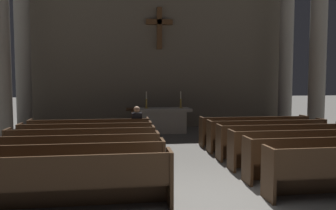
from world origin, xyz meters
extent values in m
plane|color=#66635E|center=(0.00, 0.00, 0.00)|extent=(80.00, 80.00, 0.00)
cube|color=#422B19|center=(-2.63, 0.00, 0.42)|extent=(3.46, 0.40, 0.05)
cube|color=#422B19|center=(-2.63, -0.23, 0.70)|extent=(3.46, 0.05, 0.50)
cube|color=#422B19|center=(-2.63, 0.18, 0.20)|extent=(3.46, 0.04, 0.40)
cube|color=#422B19|center=(-0.87, -0.02, 0.47)|extent=(0.06, 0.50, 0.95)
cube|color=#422B19|center=(-2.63, 0.97, 0.42)|extent=(3.46, 0.40, 0.05)
cube|color=#422B19|center=(-2.63, 0.74, 0.70)|extent=(3.46, 0.05, 0.50)
cube|color=#422B19|center=(-2.63, 1.15, 0.20)|extent=(3.46, 0.04, 0.40)
cube|color=#422B19|center=(-0.87, 0.95, 0.47)|extent=(0.06, 0.50, 0.95)
cube|color=#422B19|center=(-2.63, 1.94, 0.42)|extent=(3.46, 0.40, 0.05)
cube|color=#422B19|center=(-2.63, 1.71, 0.70)|extent=(3.46, 0.05, 0.50)
cube|color=#422B19|center=(-2.63, 2.12, 0.20)|extent=(3.46, 0.04, 0.40)
cube|color=#422B19|center=(-0.87, 1.92, 0.47)|extent=(0.06, 0.50, 0.95)
cube|color=#422B19|center=(-2.63, 2.90, 0.42)|extent=(3.46, 0.40, 0.05)
cube|color=#422B19|center=(-2.63, 2.68, 0.70)|extent=(3.46, 0.05, 0.50)
cube|color=#422B19|center=(-2.63, 3.08, 0.20)|extent=(3.46, 0.04, 0.40)
cube|color=#422B19|center=(-0.87, 2.88, 0.47)|extent=(0.06, 0.50, 0.95)
cube|color=#422B19|center=(-4.39, 2.88, 0.47)|extent=(0.06, 0.50, 0.95)
cube|color=#422B19|center=(-2.63, 3.87, 0.42)|extent=(3.46, 0.40, 0.05)
cube|color=#422B19|center=(-2.63, 3.65, 0.70)|extent=(3.46, 0.05, 0.50)
cube|color=#422B19|center=(-2.63, 4.05, 0.20)|extent=(3.46, 0.04, 0.40)
cube|color=#422B19|center=(-0.87, 3.85, 0.47)|extent=(0.06, 0.50, 0.95)
cube|color=#422B19|center=(-4.39, 3.85, 0.47)|extent=(0.06, 0.50, 0.95)
cube|color=#422B19|center=(-2.63, 4.84, 0.42)|extent=(3.46, 0.40, 0.05)
cube|color=#422B19|center=(-2.63, 4.62, 0.70)|extent=(3.46, 0.05, 0.50)
cube|color=#422B19|center=(-2.63, 5.02, 0.20)|extent=(3.46, 0.04, 0.40)
cube|color=#422B19|center=(-0.87, 4.82, 0.47)|extent=(0.06, 0.50, 0.95)
cube|color=#422B19|center=(-4.39, 4.82, 0.47)|extent=(0.06, 0.50, 0.95)
cube|color=#422B19|center=(0.87, -0.02, 0.47)|extent=(0.06, 0.50, 0.95)
cube|color=#422B19|center=(2.63, 0.97, 0.42)|extent=(3.46, 0.40, 0.05)
cube|color=#422B19|center=(2.63, 0.74, 0.70)|extent=(3.46, 0.05, 0.50)
cube|color=#422B19|center=(2.63, 1.15, 0.20)|extent=(3.46, 0.04, 0.40)
cube|color=#422B19|center=(0.87, 0.95, 0.47)|extent=(0.06, 0.50, 0.95)
cube|color=#422B19|center=(2.63, 1.94, 0.42)|extent=(3.46, 0.40, 0.05)
cube|color=#422B19|center=(2.63, 1.71, 0.70)|extent=(3.46, 0.05, 0.50)
cube|color=#422B19|center=(2.63, 2.12, 0.20)|extent=(3.46, 0.04, 0.40)
cube|color=#422B19|center=(0.87, 1.92, 0.47)|extent=(0.06, 0.50, 0.95)
cube|color=#422B19|center=(2.63, 2.90, 0.42)|extent=(3.46, 0.40, 0.05)
cube|color=#422B19|center=(2.63, 2.68, 0.70)|extent=(3.46, 0.05, 0.50)
cube|color=#422B19|center=(2.63, 3.08, 0.20)|extent=(3.46, 0.04, 0.40)
cube|color=#422B19|center=(0.87, 2.88, 0.47)|extent=(0.06, 0.50, 0.95)
cube|color=#422B19|center=(2.63, 3.87, 0.42)|extent=(3.46, 0.40, 0.05)
cube|color=#422B19|center=(2.63, 3.65, 0.70)|extent=(3.46, 0.05, 0.50)
cube|color=#422B19|center=(2.63, 4.05, 0.20)|extent=(3.46, 0.04, 0.40)
cube|color=#422B19|center=(0.87, 3.85, 0.47)|extent=(0.06, 0.50, 0.95)
cube|color=#422B19|center=(4.39, 3.85, 0.47)|extent=(0.06, 0.50, 0.95)
cube|color=#422B19|center=(2.63, 4.84, 0.42)|extent=(3.46, 0.40, 0.05)
cube|color=#422B19|center=(2.63, 4.62, 0.70)|extent=(3.46, 0.05, 0.50)
cube|color=#422B19|center=(2.63, 5.02, 0.20)|extent=(3.46, 0.04, 0.40)
cube|color=#422B19|center=(0.87, 4.82, 0.47)|extent=(0.06, 0.50, 0.95)
cube|color=#422B19|center=(4.39, 4.82, 0.47)|extent=(0.06, 0.50, 0.95)
cube|color=#9E998E|center=(-5.51, 5.90, 0.10)|extent=(0.83, 0.83, 0.20)
cylinder|color=#9E998E|center=(-5.51, 5.90, 3.59)|extent=(0.59, 0.59, 7.17)
cube|color=#9E998E|center=(5.51, 5.90, 0.10)|extent=(0.83, 0.83, 0.20)
cylinder|color=#9E998E|center=(5.51, 5.90, 3.59)|extent=(0.59, 0.59, 7.17)
cube|color=#9E998E|center=(-5.51, 8.25, 0.10)|extent=(0.83, 0.83, 0.20)
cylinder|color=#9E998E|center=(-5.51, 8.25, 3.59)|extent=(0.59, 0.59, 7.17)
cube|color=#9E998E|center=(5.51, 8.25, 0.10)|extent=(0.83, 0.83, 0.20)
cylinder|color=#9E998E|center=(5.51, 8.25, 3.59)|extent=(0.59, 0.59, 7.17)
cube|color=#A8A399|center=(0.00, 7.68, 0.44)|extent=(1.76, 0.72, 0.88)
cube|color=#A8A399|center=(0.00, 7.68, 0.94)|extent=(2.20, 0.90, 0.12)
cube|color=silver|center=(0.00, 7.68, 1.00)|extent=(2.09, 0.86, 0.01)
cylinder|color=#B79338|center=(-0.70, 7.68, 1.02)|extent=(0.16, 0.16, 0.02)
cylinder|color=#B79338|center=(-0.70, 7.68, 1.20)|extent=(0.07, 0.07, 0.37)
cylinder|color=silver|center=(-0.70, 7.68, 1.53)|extent=(0.04, 0.04, 0.30)
cylinder|color=#B79338|center=(0.70, 7.68, 1.02)|extent=(0.16, 0.16, 0.02)
cylinder|color=#B79338|center=(0.70, 7.68, 1.20)|extent=(0.07, 0.07, 0.37)
cylinder|color=silver|center=(0.70, 7.68, 1.53)|extent=(0.04, 0.04, 0.30)
cube|color=#706656|center=(0.00, 9.43, 4.04)|extent=(11.98, 0.25, 8.07)
cube|color=brown|center=(0.00, 9.20, 4.44)|extent=(0.22, 0.22, 1.82)
cube|color=brown|center=(0.00, 9.20, 4.71)|extent=(1.17, 0.22, 0.22)
cylinder|color=#422B19|center=(-1.30, 6.48, 0.02)|extent=(0.36, 0.36, 0.04)
cylinder|color=#422B19|center=(-1.30, 6.48, 0.53)|extent=(0.10, 0.10, 1.05)
cube|color=#422B19|center=(-1.30, 6.48, 1.08)|extent=(0.44, 0.31, 0.15)
cube|color=#26262B|center=(-1.21, 5.02, 0.23)|extent=(0.24, 0.14, 0.45)
cube|color=#26262B|center=(-1.21, 4.89, 0.51)|extent=(0.28, 0.36, 0.12)
cube|color=black|center=(-1.21, 4.76, 0.84)|extent=(0.32, 0.20, 0.54)
sphere|color=tan|center=(-1.21, 4.76, 1.22)|extent=(0.20, 0.20, 0.20)
camera|label=1|loc=(-1.63, -5.25, 2.07)|focal=34.60mm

